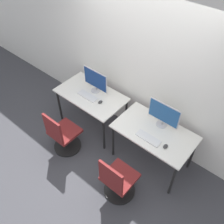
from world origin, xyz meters
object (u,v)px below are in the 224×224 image
monitor_right (164,114)px  keyboard_right (148,138)px  mouse_left (100,102)px  office_chair_left (63,136)px  monitor_left (95,80)px  keyboard_left (88,96)px  mouse_right (165,146)px  office_chair_right (117,181)px

monitor_right → keyboard_right: 0.42m
mouse_left → office_chair_left: 0.84m
mouse_left → keyboard_right: (1.05, -0.12, -0.01)m
monitor_left → keyboard_right: monitor_left is taller
keyboard_left → mouse_right: bearing=-2.5°
monitor_right → office_chair_right: monitor_right is taller
office_chair_left → keyboard_right: 1.47m
mouse_left → mouse_right: size_ratio=1.00×
mouse_left → keyboard_right: mouse_left is taller
mouse_left → office_chair_right: size_ratio=0.10×
monitor_right → keyboard_right: monitor_right is taller
monitor_left → office_chair_left: bearing=-87.8°
keyboard_right → office_chair_right: size_ratio=0.44×
mouse_left → office_chair_left: bearing=-108.9°
office_chair_left → monitor_right: bearing=36.2°
monitor_left → keyboard_left: bearing=-90.0°
office_chair_left → office_chair_right: (1.24, -0.07, 0.00)m
keyboard_left → monitor_right: monitor_right is taller
mouse_right → office_chair_right: (-0.32, -0.67, -0.42)m
monitor_left → keyboard_left: monitor_left is taller
monitor_left → mouse_right: (1.59, -0.28, -0.21)m
monitor_right → mouse_right: (0.27, -0.33, -0.21)m
keyboard_left → mouse_left: mouse_left is taller
monitor_left → office_chair_right: (1.27, -0.95, -0.62)m
monitor_left → mouse_left: (0.27, -0.19, -0.21)m
keyboard_right → office_chair_left: bearing=-155.8°
mouse_right → office_chair_right: bearing=-115.2°
monitor_left → mouse_right: monitor_left is taller
monitor_left → office_chair_right: monitor_left is taller
keyboard_left → office_chair_left: bearing=-87.1°
office_chair_left → office_chair_right: same height
monitor_right → office_chair_right: bearing=-92.5°
monitor_right → mouse_right: monitor_right is taller
mouse_left → office_chair_left: office_chair_left is taller
monitor_right → mouse_right: size_ratio=5.64×
mouse_left → mouse_right: 1.32m
mouse_right → monitor_right: bearing=129.1°
keyboard_left → monitor_left: bearing=90.0°
mouse_right → keyboard_right: bearing=-174.2°
keyboard_left → office_chair_right: size_ratio=0.44×
office_chair_right → monitor_left: bearing=143.3°
office_chair_right → office_chair_left: bearing=177.0°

